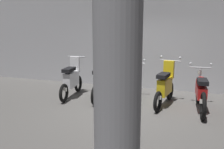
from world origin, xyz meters
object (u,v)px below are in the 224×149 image
motorbike_slot_0 (72,79)px  motorbike_slot_3 (165,86)px  motorbike_slot_4 (201,91)px  motorbike_slot_1 (101,80)px  motorbike_slot_2 (132,83)px  support_pillar (117,77)px

motorbike_slot_0 → motorbike_slot_3: bearing=0.8°
motorbike_slot_0 → motorbike_slot_4: motorbike_slot_0 is taller
motorbike_slot_1 → motorbike_slot_3: bearing=-0.2°
motorbike_slot_1 → motorbike_slot_4: 2.76m
motorbike_slot_2 → motorbike_slot_0: bearing=-177.3°
motorbike_slot_3 → motorbike_slot_4: (0.91, -0.13, -0.04)m
motorbike_slot_1 → support_pillar: 4.46m
motorbike_slot_0 → motorbike_slot_1: 0.92m
motorbike_slot_4 → motorbike_slot_0: bearing=178.6°
motorbike_slot_1 → support_pillar: support_pillar is taller
motorbike_slot_2 → support_pillar: 4.24m
support_pillar → motorbike_slot_3: bearing=88.5°
motorbike_slot_4 → support_pillar: bearing=-104.8°
motorbike_slot_3 → support_pillar: (-0.11, -3.98, 1.05)m
motorbike_slot_0 → support_pillar: 4.87m
motorbike_slot_1 → motorbike_slot_4: (2.75, -0.14, -0.08)m
motorbike_slot_1 → motorbike_slot_3: same height
motorbike_slot_0 → support_pillar: bearing=-56.1°
motorbike_slot_1 → motorbike_slot_2: bearing=2.4°
motorbike_slot_1 → motorbike_slot_4: bearing=-2.9°
motorbike_slot_2 → motorbike_slot_4: size_ratio=1.00×
motorbike_slot_3 → motorbike_slot_1: bearing=179.8°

